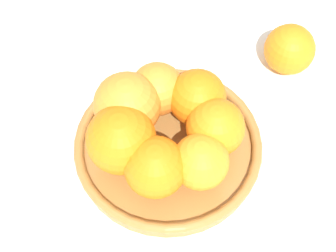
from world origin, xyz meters
TOP-DOWN VIEW (x-y plane):
  - ground_plane at (0.00, 0.00)m, footprint 4.00×4.00m
  - fruit_bowl at (0.00, 0.00)m, footprint 0.24×0.24m
  - orange_pile at (-0.01, -0.00)m, footprint 0.19×0.18m
  - stray_orange at (0.16, 0.15)m, footprint 0.07×0.07m

SIDE VIEW (x-z plane):
  - ground_plane at x=0.00m, z-range 0.00..0.00m
  - fruit_bowl at x=0.00m, z-range 0.00..0.03m
  - stray_orange at x=0.16m, z-range 0.00..0.07m
  - orange_pile at x=-0.01m, z-range 0.02..0.11m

